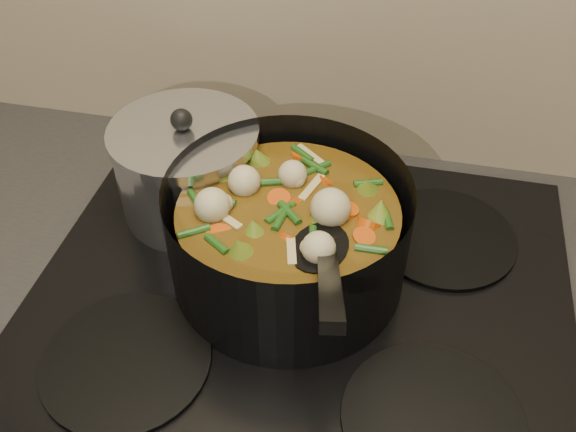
# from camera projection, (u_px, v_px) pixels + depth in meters

# --- Properties ---
(stovetop) EXTENTS (0.62, 0.54, 0.03)m
(stovetop) POSITION_uv_depth(u_px,v_px,m) (299.00, 299.00, 0.75)
(stovetop) COLOR black
(stovetop) RESTS_ON counter
(stockpot) EXTENTS (0.28, 0.36, 0.20)m
(stockpot) POSITION_uv_depth(u_px,v_px,m) (288.00, 236.00, 0.73)
(stockpot) COLOR black
(stockpot) RESTS_ON stovetop
(saucepan) EXTENTS (0.19, 0.19, 0.15)m
(saucepan) POSITION_uv_depth(u_px,v_px,m) (188.00, 169.00, 0.81)
(saucepan) COLOR silver
(saucepan) RESTS_ON stovetop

